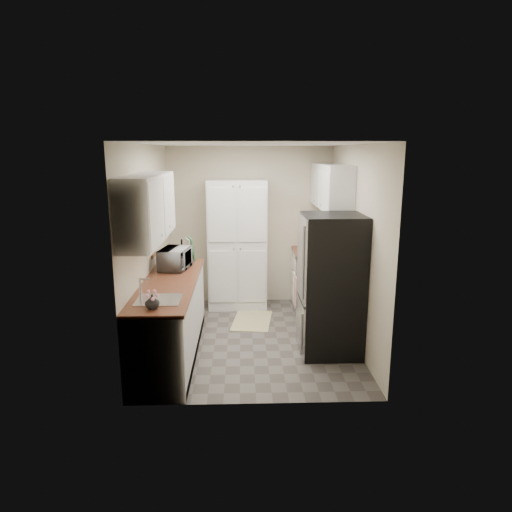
{
  "coord_description": "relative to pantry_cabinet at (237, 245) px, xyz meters",
  "views": [
    {
      "loc": [
        -0.13,
        -5.63,
        2.41
      ],
      "look_at": [
        0.05,
        0.15,
        1.08
      ],
      "focal_mm": 32.0,
      "sensor_mm": 36.0,
      "label": 1
    }
  ],
  "objects": [
    {
      "name": "base_cabinet_right",
      "position": [
        1.19,
        -0.12,
        -0.56
      ],
      "size": [
        0.6,
        0.8,
        0.88
      ],
      "primitive_type": "cube",
      "color": "silver",
      "rests_on": "ground"
    },
    {
      "name": "countertop_right",
      "position": [
        1.19,
        -0.12,
        -0.1
      ],
      "size": [
        0.63,
        0.83,
        0.04
      ],
      "primitive_type": "cube",
      "color": "brown",
      "rests_on": "base_cabinet_right"
    },
    {
      "name": "toaster_oven",
      "position": [
        1.29,
        -0.11,
        0.03
      ],
      "size": [
        0.36,
        0.42,
        0.22
      ],
      "primitive_type": "cube",
      "rotation": [
        0.0,
        0.0,
        0.18
      ],
      "color": "#ABABAF",
      "rests_on": "countertop_right"
    },
    {
      "name": "countertop_left",
      "position": [
        -0.79,
        -1.75,
        -0.1
      ],
      "size": [
        0.63,
        2.33,
        0.04
      ],
      "primitive_type": "cube",
      "color": "brown",
      "rests_on": "base_cabinet_left"
    },
    {
      "name": "ground",
      "position": [
        0.2,
        -1.32,
        -1.0
      ],
      "size": [
        3.2,
        3.2,
        0.0
      ],
      "primitive_type": "plane",
      "color": "#56514C",
      "rests_on": "ground"
    },
    {
      "name": "refrigerator",
      "position": [
        1.14,
        -1.73,
        -0.15
      ],
      "size": [
        0.7,
        0.72,
        1.7
      ],
      "primitive_type": "cube",
      "color": "#B7B7BC",
      "rests_on": "ground"
    },
    {
      "name": "wine_bottle",
      "position": [
        -0.75,
        -0.82,
        0.07
      ],
      "size": [
        0.08,
        0.08,
        0.3
      ],
      "primitive_type": "cylinder",
      "color": "black",
      "rests_on": "countertop_left"
    },
    {
      "name": "room_shell",
      "position": [
        0.18,
        -1.32,
        0.63
      ],
      "size": [
        2.64,
        3.24,
        2.52
      ],
      "color": "beige",
      "rests_on": "ground"
    },
    {
      "name": "electric_range",
      "position": [
        1.17,
        -0.93,
        -0.52
      ],
      "size": [
        0.71,
        0.78,
        1.13
      ],
      "color": "#B7B7BC",
      "rests_on": "ground"
    },
    {
      "name": "flower_vase",
      "position": [
        -0.8,
        -2.71,
        -0.01
      ],
      "size": [
        0.18,
        0.18,
        0.15
      ],
      "primitive_type": "imported",
      "rotation": [
        0.0,
        0.0,
        -0.37
      ],
      "color": "silver",
      "rests_on": "countertop_left"
    },
    {
      "name": "base_cabinet_left",
      "position": [
        -0.79,
        -1.75,
        -0.56
      ],
      "size": [
        0.6,
        2.3,
        0.88
      ],
      "primitive_type": "cube",
      "color": "silver",
      "rests_on": "ground"
    },
    {
      "name": "cutting_board",
      "position": [
        -0.64,
        -0.64,
        0.08
      ],
      "size": [
        0.1,
        0.25,
        0.32
      ],
      "primitive_type": "cube",
      "rotation": [
        0.0,
        0.0,
        0.31
      ],
      "color": "#3A8644",
      "rests_on": "countertop_left"
    },
    {
      "name": "pantry_cabinet",
      "position": [
        0.0,
        0.0,
        0.0
      ],
      "size": [
        0.9,
        0.55,
        2.0
      ],
      "primitive_type": "cube",
      "color": "silver",
      "rests_on": "ground"
    },
    {
      "name": "fruit_basket",
      "position": [
        1.27,
        -0.09,
        0.19
      ],
      "size": [
        0.32,
        0.32,
        0.11
      ],
      "primitive_type": null,
      "rotation": [
        0.0,
        0.0,
        0.22
      ],
      "color": "orange",
      "rests_on": "toaster_oven"
    },
    {
      "name": "microwave",
      "position": [
        -0.8,
        -1.17,
        0.06
      ],
      "size": [
        0.41,
        0.54,
        0.27
      ],
      "primitive_type": "imported",
      "rotation": [
        0.0,
        0.0,
        1.4
      ],
      "color": "silver",
      "rests_on": "countertop_left"
    },
    {
      "name": "kitchen_mat",
      "position": [
        0.21,
        -0.68,
        -0.99
      ],
      "size": [
        0.64,
        0.91,
        0.01
      ],
      "primitive_type": "cube",
      "rotation": [
        0.0,
        0.0,
        -0.14
      ],
      "color": "#C3BD82",
      "rests_on": "ground"
    }
  ]
}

